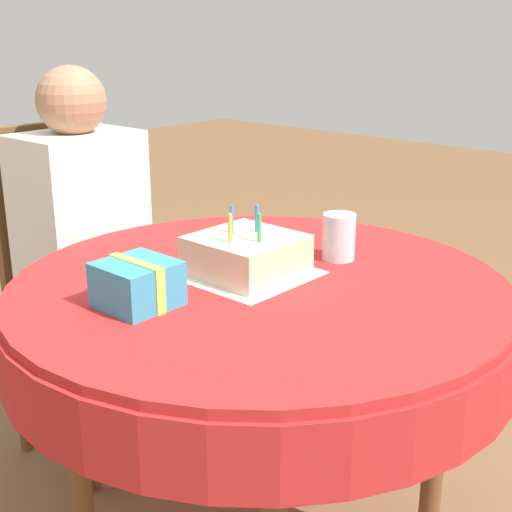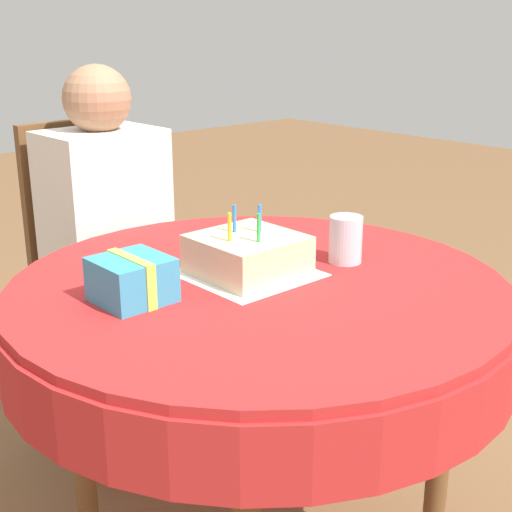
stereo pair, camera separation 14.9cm
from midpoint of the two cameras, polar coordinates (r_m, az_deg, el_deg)
dining_table at (r=1.53m, az=-2.55°, el=-5.25°), size 1.07×1.07×0.76m
chair at (r=2.22m, az=-16.42°, el=-2.39°), size 0.38×0.38×1.00m
person at (r=2.09m, az=-15.39°, el=1.50°), size 0.33×0.34×1.17m
napkin at (r=1.53m, az=-3.57°, el=-1.49°), size 0.26×0.26×0.00m
birthday_cake at (r=1.52m, az=-3.60°, el=0.05°), size 0.21×0.21×0.14m
drinking_glass at (r=1.62m, az=4.04°, el=1.51°), size 0.08×0.08×0.11m
gift_box at (r=1.38m, az=-12.55°, el=-2.26°), size 0.13×0.14×0.09m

